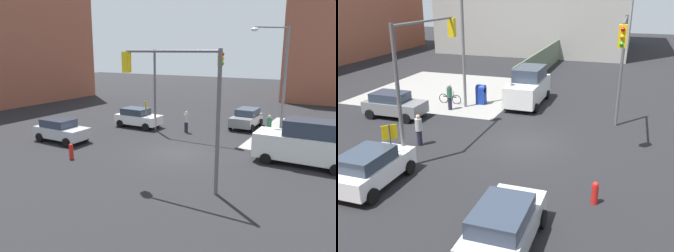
{
  "view_description": "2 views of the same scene",
  "coord_description": "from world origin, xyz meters",
  "views": [
    {
      "loc": [
        9.63,
        -17.63,
        6.39
      ],
      "look_at": [
        0.33,
        -1.68,
        2.15
      ],
      "focal_mm": 35.0,
      "sensor_mm": 36.0,
      "label": 1
    },
    {
      "loc": [
        -17.99,
        -4.94,
        7.74
      ],
      "look_at": [
        -1.73,
        0.47,
        1.53
      ],
      "focal_mm": 40.0,
      "sensor_mm": 36.0,
      "label": 2
    }
  ],
  "objects": [
    {
      "name": "traffic_signal_nw_corner",
      "position": [
        -2.25,
        4.5,
        4.65
      ],
      "size": [
        5.87,
        0.36,
        6.5
      ],
      "color": "#59595B",
      "rests_on": "ground"
    },
    {
      "name": "traffic_signal_se_corner",
      "position": [
        2.51,
        -4.5,
        4.62
      ],
      "size": [
        5.25,
        0.36,
        6.5
      ],
      "color": "#59595B",
      "rests_on": "ground"
    },
    {
      "name": "construction_fence",
      "position": [
        17.54,
        3.2,
        1.2
      ],
      "size": [
        19.08,
        0.12,
        2.4
      ],
      "primitive_type": "cube",
      "color": "#607056",
      "rests_on": "ground"
    },
    {
      "name": "sidewalk_corner",
      "position": [
        9.0,
        9.0,
        0.01
      ],
      "size": [
        12.0,
        12.0,
        0.01
      ],
      "primitive_type": "cube",
      "color": "gray",
      "rests_on": "ground"
    },
    {
      "name": "warning_sign_two_way",
      "position": [
        -5.4,
        4.51,
        1.64
      ],
      "size": [
        0.48,
        0.48,
        2.4
      ],
      "color": "#4C4C4C",
      "rests_on": "ground"
    },
    {
      "name": "van_white_delivery",
      "position": [
        7.37,
        1.8,
        1.28
      ],
      "size": [
        5.4,
        2.32,
        2.62
      ],
      "color": "white",
      "rests_on": "ground"
    },
    {
      "name": "pedestrian_crossing",
      "position": [
        -2.0,
        5.2,
        0.89
      ],
      "size": [
        0.36,
        0.36,
        1.71
      ],
      "rotation": [
        0.0,
        0.0,
        2.46
      ],
      "color": "#B2B2B7",
      "rests_on": "ground"
    },
    {
      "name": "ground_plane",
      "position": [
        0.0,
        0.0,
        0.0
      ],
      "size": [
        120.0,
        120.0,
        0.0
      ],
      "primitive_type": "plane",
      "color": "black"
    },
    {
      "name": "hatchback_gray",
      "position": [
        1.68,
        9.22,
        0.84
      ],
      "size": [
        2.02,
        3.88,
        1.62
      ],
      "color": "slate",
      "rests_on": "ground"
    },
    {
      "name": "bicycle_leaning_on_fence",
      "position": [
        5.6,
        7.2,
        0.35
      ],
      "size": [
        0.05,
        1.75,
        0.97
      ],
      "color": "black",
      "rests_on": "ground"
    },
    {
      "name": "fire_hydrant",
      "position": [
        -5.0,
        -4.2,
        0.49
      ],
      "size": [
        0.26,
        0.26,
        0.94
      ],
      "color": "red",
      "rests_on": "ground"
    },
    {
      "name": "street_lamp_corner",
      "position": [
        4.92,
        5.55,
        4.7
      ],
      "size": [
        2.17,
        1.88,
        8.0
      ],
      "color": "slate",
      "rests_on": "ground"
    },
    {
      "name": "pedestrian_waiting",
      "position": [
        4.2,
        6.5,
        0.95
      ],
      "size": [
        0.36,
        0.36,
        1.82
      ],
      "rotation": [
        0.0,
        0.0,
        3.29
      ],
      "color": "#2D664C",
      "rests_on": "ground"
    },
    {
      "name": "mailbox_blue",
      "position": [
        6.2,
        5.0,
        0.76
      ],
      "size": [
        0.56,
        0.64,
        1.43
      ],
      "color": "navy",
      "rests_on": "ground"
    },
    {
      "name": "hatchback_silver",
      "position": [
        -8.55,
        -1.74,
        0.84
      ],
      "size": [
        4.0,
        2.02,
        1.62
      ],
      "color": "#B7BABF",
      "rests_on": "ground"
    },
    {
      "name": "coupe_white",
      "position": [
        -6.45,
        4.81,
        0.84
      ],
      "size": [
        3.88,
        2.02,
        1.62
      ],
      "color": "white",
      "rests_on": "ground"
    }
  ]
}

